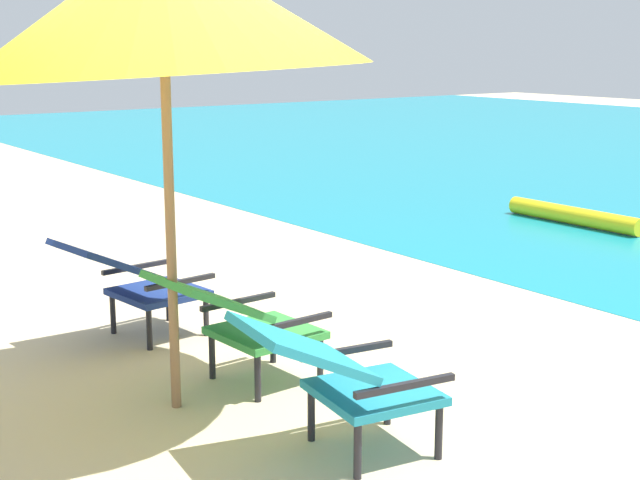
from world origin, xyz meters
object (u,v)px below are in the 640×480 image
Objects in this scene: swim_buoy at (573,215)px; lounge_chair_left at (134,278)px; beach_umbrella_center at (163,4)px; lounge_chair_center at (239,317)px; lounge_chair_right at (341,373)px.

lounge_chair_left is (0.85, -5.26, 0.31)m from swim_buoy.
beach_umbrella_center reaches higher than swim_buoy.
swim_buoy is 0.57× the size of beach_umbrella_center.
lounge_chair_right is (1.00, -0.07, 0.00)m from lounge_chair_center.
swim_buoy is 6.01m from lounge_chair_right.
lounge_chair_right is at bearing 18.83° from beach_umbrella_center.
beach_umbrella_center is at bearing -70.36° from swim_buoy.
lounge_chair_left is at bearing -80.78° from swim_buoy.
lounge_chair_left and lounge_chair_right have the same top height.
lounge_chair_left is 1.99m from beach_umbrella_center.
swim_buoy is 1.73× the size of lounge_chair_left.
beach_umbrella_center is at bearing -161.17° from lounge_chair_right.
lounge_chair_center is at bearing 5.53° from lounge_chair_left.
lounge_chair_right is (2.95, -5.23, 0.31)m from swim_buoy.
lounge_chair_center is (1.09, 0.11, 0.00)m from lounge_chair_left.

